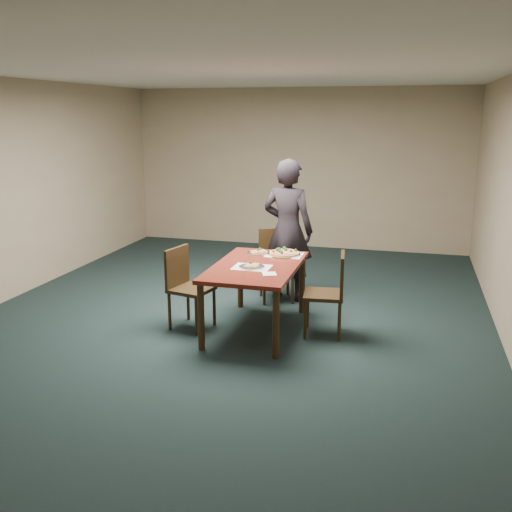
% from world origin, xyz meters
% --- Properties ---
extents(ground, '(8.00, 8.00, 0.00)m').
position_xyz_m(ground, '(0.00, 0.00, 0.00)').
color(ground, black).
rests_on(ground, ground).
extents(room_shell, '(8.00, 8.00, 8.00)m').
position_xyz_m(room_shell, '(0.00, 0.00, 1.74)').
color(room_shell, tan).
rests_on(room_shell, ground).
extents(dining_table, '(0.90, 1.50, 0.75)m').
position_xyz_m(dining_table, '(0.39, -0.24, 0.66)').
color(dining_table, '#541810').
rests_on(dining_table, ground).
extents(chair_far, '(0.54, 0.54, 0.91)m').
position_xyz_m(chair_far, '(0.34, 0.91, 0.52)').
color(chair_far, black).
rests_on(chair_far, ground).
extents(chair_left, '(0.50, 0.50, 0.91)m').
position_xyz_m(chair_left, '(-0.40, -0.35, 0.52)').
color(chair_left, black).
rests_on(chair_left, ground).
extents(chair_right, '(0.46, 0.46, 0.91)m').
position_xyz_m(chair_right, '(1.20, -0.16, 0.52)').
color(chair_right, black).
rests_on(chair_right, ground).
extents(diner, '(0.73, 0.55, 1.82)m').
position_xyz_m(diner, '(0.49, 0.94, 0.91)').
color(diner, black).
rests_on(diner, ground).
extents(placemat_main, '(0.42, 0.32, 0.00)m').
position_xyz_m(placemat_main, '(0.59, 0.28, 0.75)').
color(placemat_main, white).
rests_on(placemat_main, dining_table).
extents(placemat_near, '(0.40, 0.30, 0.00)m').
position_xyz_m(placemat_near, '(0.37, -0.35, 0.75)').
color(placemat_near, white).
rests_on(placemat_near, dining_table).
extents(pizza_pan, '(0.38, 0.38, 0.07)m').
position_xyz_m(pizza_pan, '(0.58, 0.28, 0.77)').
color(pizza_pan, silver).
rests_on(pizza_pan, dining_table).
extents(slice_plate_near, '(0.28, 0.28, 0.06)m').
position_xyz_m(slice_plate_near, '(0.37, -0.35, 0.76)').
color(slice_plate_near, silver).
rests_on(slice_plate_near, dining_table).
extents(slice_plate_far, '(0.28, 0.28, 0.06)m').
position_xyz_m(slice_plate_far, '(0.28, 0.29, 0.76)').
color(slice_plate_far, silver).
rests_on(slice_plate_far, dining_table).
extents(napkin, '(0.18, 0.18, 0.01)m').
position_xyz_m(napkin, '(0.62, -0.56, 0.75)').
color(napkin, white).
rests_on(napkin, dining_table).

